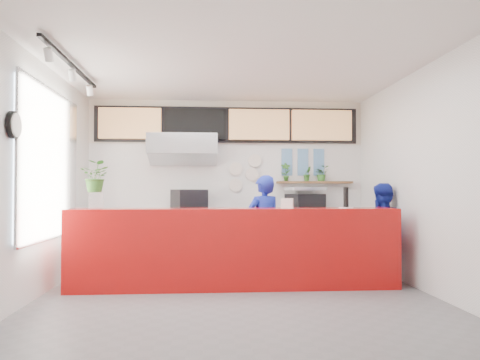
% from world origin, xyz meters
% --- Properties ---
extents(floor, '(5.00, 5.00, 0.00)m').
position_xyz_m(floor, '(0.00, 0.00, 0.00)').
color(floor, slate).
rests_on(floor, ground).
extents(ceiling, '(5.00, 5.00, 0.00)m').
position_xyz_m(ceiling, '(0.00, 0.00, 3.00)').
color(ceiling, silver).
extents(wall_back, '(5.00, 0.00, 5.00)m').
position_xyz_m(wall_back, '(0.00, 2.50, 1.50)').
color(wall_back, white).
rests_on(wall_back, ground).
extents(wall_left, '(0.00, 5.00, 5.00)m').
position_xyz_m(wall_left, '(-2.50, 0.00, 1.50)').
color(wall_left, white).
rests_on(wall_left, ground).
extents(wall_right, '(0.00, 5.00, 5.00)m').
position_xyz_m(wall_right, '(2.50, 0.00, 1.50)').
color(wall_right, white).
rests_on(wall_right, ground).
extents(service_counter, '(4.50, 0.60, 1.10)m').
position_xyz_m(service_counter, '(0.00, 0.40, 0.55)').
color(service_counter, '#AA0D0C').
rests_on(service_counter, ground).
extents(cream_band, '(5.00, 0.02, 0.80)m').
position_xyz_m(cream_band, '(0.00, 2.49, 2.60)').
color(cream_band, beige).
rests_on(cream_band, wall_back).
extents(prep_bench, '(1.80, 0.60, 0.90)m').
position_xyz_m(prep_bench, '(-0.80, 2.20, 0.45)').
color(prep_bench, '#B2B5BA').
rests_on(prep_bench, ground).
extents(panini_oven, '(0.68, 0.68, 0.47)m').
position_xyz_m(panini_oven, '(-0.69, 2.20, 1.13)').
color(panini_oven, black).
rests_on(panini_oven, prep_bench).
extents(extraction_hood, '(1.20, 0.70, 0.35)m').
position_xyz_m(extraction_hood, '(-0.80, 2.15, 2.15)').
color(extraction_hood, '#B2B5BA').
rests_on(extraction_hood, ceiling).
extents(hood_lip, '(1.20, 0.69, 0.31)m').
position_xyz_m(hood_lip, '(-0.80, 2.15, 1.95)').
color(hood_lip, '#B2B5BA').
rests_on(hood_lip, ceiling).
extents(right_bench, '(1.80, 0.60, 0.90)m').
position_xyz_m(right_bench, '(1.50, 2.20, 0.45)').
color(right_bench, '#B2B5BA').
rests_on(right_bench, ground).
extents(espresso_machine, '(0.72, 0.64, 0.39)m').
position_xyz_m(espresso_machine, '(1.38, 2.20, 1.09)').
color(espresso_machine, black).
rests_on(espresso_machine, right_bench).
extents(espresso_tray, '(0.73, 0.59, 0.06)m').
position_xyz_m(espresso_tray, '(1.38, 2.20, 1.38)').
color(espresso_tray, silver).
rests_on(espresso_tray, espresso_machine).
extents(herb_shelf, '(1.40, 0.18, 0.04)m').
position_xyz_m(herb_shelf, '(1.60, 2.40, 1.50)').
color(herb_shelf, brown).
rests_on(herb_shelf, wall_back).
extents(menu_board_far_left, '(1.10, 0.10, 0.55)m').
position_xyz_m(menu_board_far_left, '(-1.75, 2.38, 2.55)').
color(menu_board_far_left, tan).
rests_on(menu_board_far_left, wall_back).
extents(menu_board_mid_left, '(1.10, 0.10, 0.55)m').
position_xyz_m(menu_board_mid_left, '(-0.59, 2.38, 2.55)').
color(menu_board_mid_left, black).
rests_on(menu_board_mid_left, wall_back).
extents(menu_board_mid_right, '(1.10, 0.10, 0.55)m').
position_xyz_m(menu_board_mid_right, '(0.57, 2.38, 2.55)').
color(menu_board_mid_right, tan).
rests_on(menu_board_mid_right, wall_back).
extents(menu_board_far_right, '(1.10, 0.10, 0.55)m').
position_xyz_m(menu_board_far_right, '(1.73, 2.38, 2.55)').
color(menu_board_far_right, tan).
rests_on(menu_board_far_right, wall_back).
extents(soffit, '(4.80, 0.04, 0.65)m').
position_xyz_m(soffit, '(0.00, 2.46, 2.55)').
color(soffit, black).
rests_on(soffit, wall_back).
extents(window_pane, '(0.04, 2.20, 1.90)m').
position_xyz_m(window_pane, '(-2.47, 0.30, 1.70)').
color(window_pane, silver).
rests_on(window_pane, wall_left).
extents(window_frame, '(0.03, 2.30, 2.00)m').
position_xyz_m(window_frame, '(-2.45, 0.30, 1.70)').
color(window_frame, '#B2B5BA').
rests_on(window_frame, wall_left).
extents(wall_clock_rim, '(0.05, 0.30, 0.30)m').
position_xyz_m(wall_clock_rim, '(-2.46, -0.90, 2.05)').
color(wall_clock_rim, black).
rests_on(wall_clock_rim, wall_left).
extents(wall_clock_face, '(0.02, 0.26, 0.26)m').
position_xyz_m(wall_clock_face, '(-2.43, -0.90, 2.05)').
color(wall_clock_face, white).
rests_on(wall_clock_face, wall_left).
extents(track_rail, '(0.05, 2.40, 0.04)m').
position_xyz_m(track_rail, '(-2.10, 0.00, 2.94)').
color(track_rail, black).
rests_on(track_rail, ceiling).
extents(dec_plate_a, '(0.24, 0.03, 0.24)m').
position_xyz_m(dec_plate_a, '(0.15, 2.47, 1.75)').
color(dec_plate_a, silver).
rests_on(dec_plate_a, wall_back).
extents(dec_plate_b, '(0.24, 0.03, 0.24)m').
position_xyz_m(dec_plate_b, '(0.45, 2.47, 1.65)').
color(dec_plate_b, silver).
rests_on(dec_plate_b, wall_back).
extents(dec_plate_c, '(0.24, 0.03, 0.24)m').
position_xyz_m(dec_plate_c, '(0.15, 2.47, 1.45)').
color(dec_plate_c, silver).
rests_on(dec_plate_c, wall_back).
extents(dec_plate_d, '(0.24, 0.03, 0.24)m').
position_xyz_m(dec_plate_d, '(0.50, 2.47, 1.90)').
color(dec_plate_d, silver).
rests_on(dec_plate_d, wall_back).
extents(photo_frame_a, '(0.20, 0.02, 0.25)m').
position_xyz_m(photo_frame_a, '(1.10, 2.48, 2.00)').
color(photo_frame_a, '#598CBF').
rests_on(photo_frame_a, wall_back).
extents(photo_frame_b, '(0.20, 0.02, 0.25)m').
position_xyz_m(photo_frame_b, '(1.40, 2.48, 2.00)').
color(photo_frame_b, '#598CBF').
rests_on(photo_frame_b, wall_back).
extents(photo_frame_c, '(0.20, 0.02, 0.25)m').
position_xyz_m(photo_frame_c, '(1.70, 2.48, 2.00)').
color(photo_frame_c, '#598CBF').
rests_on(photo_frame_c, wall_back).
extents(photo_frame_d, '(0.20, 0.02, 0.25)m').
position_xyz_m(photo_frame_d, '(1.10, 2.48, 1.75)').
color(photo_frame_d, '#598CBF').
rests_on(photo_frame_d, wall_back).
extents(photo_frame_e, '(0.20, 0.02, 0.25)m').
position_xyz_m(photo_frame_e, '(1.40, 2.48, 1.75)').
color(photo_frame_e, '#598CBF').
rests_on(photo_frame_e, wall_back).
extents(photo_frame_f, '(0.20, 0.02, 0.25)m').
position_xyz_m(photo_frame_f, '(1.70, 2.48, 1.75)').
color(photo_frame_f, '#598CBF').
rests_on(photo_frame_f, wall_back).
extents(staff_center, '(0.68, 0.58, 1.58)m').
position_xyz_m(staff_center, '(0.48, 1.03, 0.79)').
color(staff_center, '#162598').
rests_on(staff_center, ground).
extents(staff_right, '(0.89, 0.84, 1.46)m').
position_xyz_m(staff_right, '(2.29, 0.91, 0.73)').
color(staff_right, '#162598').
rests_on(staff_right, ground).
extents(herb_a, '(0.18, 0.12, 0.34)m').
position_xyz_m(herb_a, '(1.06, 2.40, 1.69)').
color(herb_a, '#346F26').
rests_on(herb_a, herb_shelf).
extents(herb_b, '(0.18, 0.17, 0.27)m').
position_xyz_m(herb_b, '(1.47, 2.40, 1.66)').
color(herb_b, '#346F26').
rests_on(herb_b, herb_shelf).
extents(herb_c, '(0.26, 0.22, 0.29)m').
position_xyz_m(herb_c, '(1.74, 2.40, 1.66)').
color(herb_c, '#346F26').
rests_on(herb_c, herb_shelf).
extents(glass_vase, '(0.22, 0.22, 0.23)m').
position_xyz_m(glass_vase, '(-1.86, 0.33, 1.22)').
color(glass_vase, white).
rests_on(glass_vase, service_counter).
extents(basil_vase, '(0.45, 0.41, 0.43)m').
position_xyz_m(basil_vase, '(-1.86, 0.33, 1.53)').
color(basil_vase, '#346F26').
rests_on(basil_vase, glass_vase).
extents(napkin_holder, '(0.18, 0.14, 0.14)m').
position_xyz_m(napkin_holder, '(0.72, 0.31, 1.17)').
color(napkin_holder, white).
rests_on(napkin_holder, service_counter).
extents(white_plate, '(0.25, 0.25, 0.01)m').
position_xyz_m(white_plate, '(1.55, 0.32, 1.11)').
color(white_plate, white).
rests_on(white_plate, service_counter).
extents(pepper_mill, '(0.09, 0.09, 0.28)m').
position_xyz_m(pepper_mill, '(1.55, 0.32, 1.26)').
color(pepper_mill, black).
rests_on(pepper_mill, white_plate).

